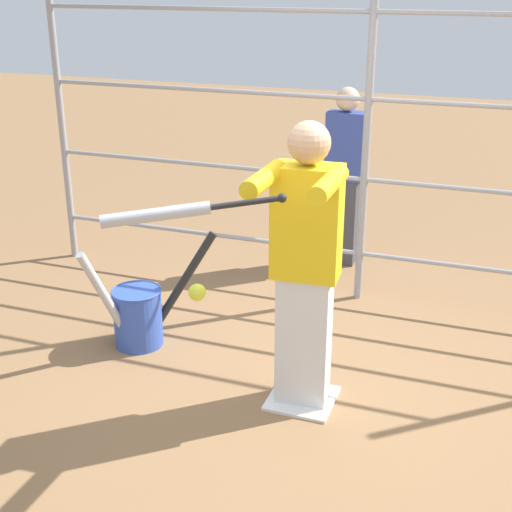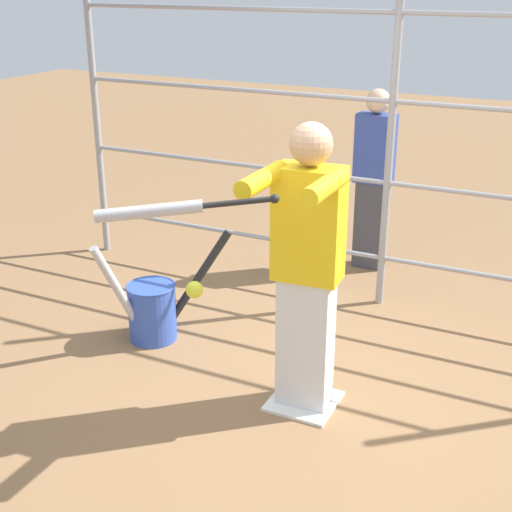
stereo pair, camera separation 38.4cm
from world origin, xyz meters
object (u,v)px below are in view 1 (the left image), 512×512
at_px(batter, 305,261).
at_px(bystander_behind_fence, 344,175).
at_px(softball_in_flight, 197,292).
at_px(bat_bucket, 139,314).
at_px(baseball_bat_swinging, 172,213).

distance_m(batter, bystander_behind_fence, 2.34).
xyz_separation_m(batter, softball_in_flight, (0.47, 0.46, -0.07)).
xyz_separation_m(batter, bat_bucket, (1.29, -0.31, -0.71)).
height_order(baseball_bat_swinging, bystander_behind_fence, bystander_behind_fence).
distance_m(batter, softball_in_flight, 0.66).
bearing_deg(batter, bat_bucket, -13.68).
relative_size(batter, bat_bucket, 2.13).
bearing_deg(softball_in_flight, batter, -136.02).
height_order(batter, baseball_bat_swinging, batter).
bearing_deg(bystander_behind_fence, batter, 97.72).
relative_size(baseball_bat_swinging, bystander_behind_fence, 0.52).
relative_size(baseball_bat_swinging, softball_in_flight, 8.61).
xyz_separation_m(softball_in_flight, bat_bucket, (0.82, -0.77, -0.63)).
bearing_deg(bystander_behind_fence, softball_in_flight, 86.72).
bearing_deg(bystander_behind_fence, bat_bucket, 63.91).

